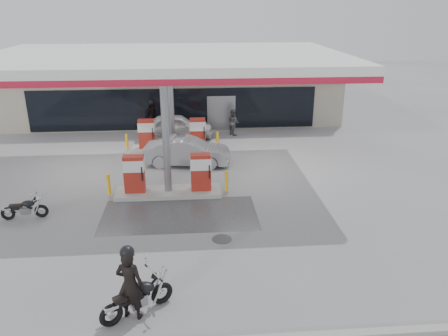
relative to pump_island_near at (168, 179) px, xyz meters
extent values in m
plane|color=gray|center=(0.00, -2.00, -0.71)|extent=(90.00, 90.00, 0.00)
cube|color=#4C4C4F|center=(0.50, -2.00, -0.71)|extent=(6.00, 3.00, 0.00)
cylinder|color=#38383A|center=(2.00, -4.00, -0.71)|extent=(0.70, 0.70, 0.01)
cube|color=#ABA18F|center=(0.00, 14.00, 1.29)|extent=(22.00, 8.00, 4.00)
cube|color=black|center=(0.00, 9.97, 0.69)|extent=(18.00, 0.10, 2.60)
cube|color=#B1152E|center=(0.00, 9.90, 2.79)|extent=(22.00, 0.25, 1.00)
cube|color=navy|center=(7.00, 9.85, 2.79)|extent=(3.50, 0.12, 0.80)
cube|color=gray|center=(3.00, 9.93, 0.39)|extent=(1.80, 0.14, 2.20)
cube|color=silver|center=(0.00, 3.00, 4.59)|extent=(16.00, 10.00, 0.60)
cube|color=#B1152E|center=(0.00, -1.95, 4.41)|extent=(16.00, 0.12, 0.24)
cube|color=#B1152E|center=(0.00, 7.95, 4.41)|extent=(16.00, 0.12, 0.24)
cylinder|color=gray|center=(0.00, 0.00, 1.88)|extent=(0.32, 0.32, 5.00)
cylinder|color=gray|center=(0.00, 6.00, 1.88)|extent=(0.32, 0.32, 5.00)
cube|color=#9E9E99|center=(0.00, 0.00, -0.62)|extent=(4.50, 1.30, 0.18)
cube|color=maroon|center=(-1.40, 0.00, 0.27)|extent=(0.85, 0.48, 1.60)
cube|color=maroon|center=(1.40, 0.00, 0.27)|extent=(0.85, 0.48, 1.60)
cube|color=silver|center=(-1.40, 0.00, 0.67)|extent=(0.88, 0.52, 0.50)
cube|color=silver|center=(1.40, 0.00, 0.67)|extent=(0.88, 0.52, 0.50)
cylinder|color=#FEB70E|center=(-2.50, 0.00, -0.17)|extent=(0.14, 0.14, 0.90)
cylinder|color=#FEB70E|center=(2.50, 0.00, -0.17)|extent=(0.14, 0.14, 0.90)
cube|color=#9E9E99|center=(0.00, 6.00, -0.62)|extent=(4.50, 1.30, 0.18)
cube|color=maroon|center=(-1.40, 6.00, 0.27)|extent=(0.85, 0.48, 1.60)
cube|color=maroon|center=(1.40, 6.00, 0.27)|extent=(0.85, 0.48, 1.60)
cube|color=silver|center=(-1.40, 6.00, 0.67)|extent=(0.88, 0.52, 0.50)
cube|color=silver|center=(1.40, 6.00, 0.67)|extent=(0.88, 0.52, 0.50)
cylinder|color=#FEB70E|center=(-2.50, 6.00, -0.17)|extent=(0.14, 0.14, 0.90)
cylinder|color=#FEB70E|center=(2.50, 6.00, -0.17)|extent=(0.14, 0.14, 0.90)
torus|color=black|center=(0.12, -7.31, -0.39)|extent=(0.62, 0.47, 0.64)
torus|color=black|center=(-1.12, -8.10, -0.39)|extent=(0.62, 0.47, 0.64)
cube|color=gray|center=(-0.47, -7.68, -0.31)|extent=(0.50, 0.45, 0.32)
cube|color=black|center=(-0.60, -7.77, -0.20)|extent=(0.86, 0.61, 0.09)
ellipsoid|color=black|center=(-0.33, -7.59, 0.04)|extent=(0.69, 0.61, 0.30)
cube|color=black|center=(-0.78, -7.88, -0.03)|extent=(0.63, 0.53, 0.11)
cylinder|color=silver|center=(-0.06, -7.42, 0.36)|extent=(0.47, 0.70, 0.04)
sphere|color=silver|center=(0.04, -7.35, 0.23)|extent=(0.19, 0.19, 0.19)
cylinder|color=silver|center=(-1.00, -7.84, -0.41)|extent=(0.85, 0.59, 0.09)
imported|color=black|center=(-0.64, -7.79, 0.28)|extent=(0.83, 0.65, 1.99)
torus|color=black|center=(-4.76, -1.78, -0.45)|extent=(0.53, 0.18, 0.52)
torus|color=black|center=(-5.96, -1.91, -0.45)|extent=(0.53, 0.18, 0.52)
cube|color=gray|center=(-5.33, -1.84, -0.38)|extent=(0.37, 0.25, 0.26)
cube|color=black|center=(-5.46, -1.85, -0.29)|extent=(0.79, 0.17, 0.07)
ellipsoid|color=black|center=(-5.20, -1.83, -0.10)|extent=(0.52, 0.33, 0.24)
cube|color=black|center=(-5.63, -1.87, -0.15)|extent=(0.50, 0.26, 0.09)
cylinder|color=silver|center=(-4.94, -1.80, 0.16)|extent=(0.10, 0.66, 0.03)
sphere|color=silver|center=(-4.83, -1.79, 0.06)|extent=(0.16, 0.16, 0.16)
cylinder|color=silver|center=(-5.77, -1.76, -0.47)|extent=(0.79, 0.15, 0.07)
imported|color=silver|center=(0.18, 8.20, 0.04)|extent=(4.45, 1.94, 1.50)
imported|color=#4D4D51|center=(3.66, 8.80, 0.09)|extent=(0.88, 0.96, 1.61)
imported|color=gray|center=(0.81, 3.60, 0.00)|extent=(4.45, 2.04, 1.41)
imported|color=gray|center=(-10.00, 11.95, -0.11)|extent=(4.42, 2.91, 1.19)
imported|color=#B0B1B8|center=(5.96, 12.00, -0.10)|extent=(4.76, 3.20, 1.21)
imported|color=black|center=(-1.39, 9.80, 0.26)|extent=(1.16, 1.12, 1.95)
camera|label=1|loc=(1.02, -17.29, 7.03)|focal=35.00mm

